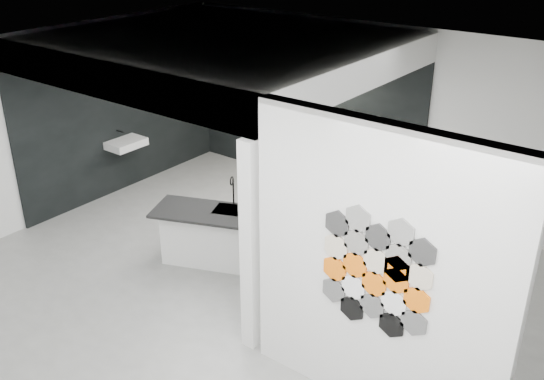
{
  "coord_description": "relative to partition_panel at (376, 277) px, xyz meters",
  "views": [
    {
      "loc": [
        4.19,
        -5.05,
        4.27
      ],
      "look_at": [
        0.1,
        0.3,
        1.15
      ],
      "focal_mm": 40.0,
      "sensor_mm": 36.0,
      "label": 1
    }
  ],
  "objects": [
    {
      "name": "kitchen_island",
      "position": [
        -2.86,
        1.0,
        -1.0
      ],
      "size": [
        1.62,
        1.17,
        1.19
      ],
      "rotation": [
        0.0,
        0.0,
        0.39
      ],
      "color": "silver",
      "rests_on": "floor"
    },
    {
      "name": "hex_tile_cluster",
      "position": [
        0.03,
        -0.09,
        0.1
      ],
      "size": [
        1.04,
        0.02,
        1.16
      ],
      "color": "black",
      "rests_on": "partition_panel"
    },
    {
      "name": "floor",
      "position": [
        -2.23,
        1.0,
        -1.4
      ],
      "size": [
        7.0,
        6.0,
        0.01
      ],
      "primitive_type": "cube",
      "color": "gray"
    },
    {
      "name": "utensil_cup",
      "position": [
        -4.15,
        3.87,
        -0.02
      ],
      "size": [
        0.09,
        0.09,
        0.11
      ],
      "primitive_type": "cylinder",
      "rotation": [
        0.0,
        0.0,
        -0.0
      ],
      "color": "black",
      "rests_on": "display_shelf"
    },
    {
      "name": "bottle_dark",
      "position": [
        -3.54,
        3.87,
        -0.01
      ],
      "size": [
        0.07,
        0.07,
        0.14
      ],
      "primitive_type": "cylinder",
      "rotation": [
        0.0,
        0.0,
        0.26
      ],
      "color": "black",
      "rests_on": "display_shelf"
    },
    {
      "name": "partition_panel",
      "position": [
        0.0,
        0.0,
        0.0
      ],
      "size": [
        2.45,
        0.15,
        2.8
      ],
      "primitive_type": "cube",
      "color": "silver",
      "rests_on": "floor"
    },
    {
      "name": "bay_clad_back",
      "position": [
        -3.52,
        3.97,
        -0.22
      ],
      "size": [
        4.4,
        0.04,
        2.35
      ],
      "primitive_type": "cube",
      "color": "black",
      "rests_on": "floor"
    },
    {
      "name": "fascia_beam",
      "position": [
        -3.52,
        0.08,
        1.15
      ],
      "size": [
        4.4,
        0.16,
        0.4
      ],
      "primitive_type": "cube",
      "color": "silver",
      "rests_on": "corner_column"
    },
    {
      "name": "bulkhead",
      "position": [
        -3.52,
        2.0,
        1.15
      ],
      "size": [
        4.4,
        4.0,
        0.4
      ],
      "primitive_type": "cube",
      "color": "silver",
      "rests_on": "corner_column"
    },
    {
      "name": "bay_clad_left",
      "position": [
        -5.7,
        2.0,
        -0.22
      ],
      "size": [
        0.04,
        4.0,
        2.35
      ],
      "primitive_type": "cube",
      "color": "black",
      "rests_on": "floor"
    },
    {
      "name": "corner_column",
      "position": [
        -1.41,
        0.0,
        -0.22
      ],
      "size": [
        0.16,
        0.16,
        2.35
      ],
      "primitive_type": "cube",
      "color": "silver",
      "rests_on": "floor"
    },
    {
      "name": "glass_bowl",
      "position": [
        -2.08,
        3.87,
        -0.03
      ],
      "size": [
        0.17,
        0.17,
        0.1
      ],
      "primitive_type": "cylinder",
      "rotation": [
        0.0,
        0.0,
        -0.18
      ],
      "color": "gray",
      "rests_on": "display_shelf"
    },
    {
      "name": "stockpot",
      "position": [
        -4.69,
        3.87,
        0.01
      ],
      "size": [
        0.29,
        0.29,
        0.19
      ],
      "primitive_type": "cylinder",
      "rotation": [
        0.0,
        0.0,
        -0.36
      ],
      "color": "black",
      "rests_on": "display_shelf"
    },
    {
      "name": "kettle",
      "position": [
        -2.7,
        3.87,
        -0.01
      ],
      "size": [
        0.18,
        0.18,
        0.14
      ],
      "primitive_type": "ellipsoid",
      "rotation": [
        0.0,
        0.0,
        -0.13
      ],
      "color": "black",
      "rests_on": "display_shelf"
    },
    {
      "name": "wall_basin",
      "position": [
        -5.46,
        1.8,
        -0.55
      ],
      "size": [
        0.4,
        0.6,
        0.12
      ],
      "primitive_type": "cube",
      "color": "silver",
      "rests_on": "bay_clad_left"
    },
    {
      "name": "glass_vase",
      "position": [
        -2.08,
        3.87,
        -0.02
      ],
      "size": [
        0.09,
        0.09,
        0.12
      ],
      "primitive_type": "cylinder",
      "rotation": [
        0.0,
        0.0,
        0.11
      ],
      "color": "gray",
      "rests_on": "display_shelf"
    },
    {
      "name": "display_shelf",
      "position": [
        -3.43,
        3.87,
        -0.1
      ],
      "size": [
        3.0,
        0.15,
        0.04
      ],
      "primitive_type": "cube",
      "color": "black",
      "rests_on": "bay_clad_back"
    }
  ]
}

